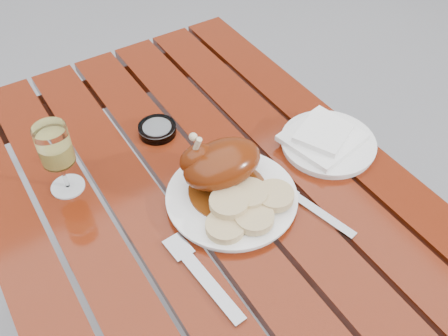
{
  "coord_description": "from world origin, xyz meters",
  "views": [
    {
      "loc": [
        -0.31,
        -0.56,
        1.51
      ],
      "look_at": [
        0.06,
        0.04,
        0.78
      ],
      "focal_mm": 40.0,
      "sensor_mm": 36.0,
      "label": 1
    }
  ],
  "objects_px": {
    "dinner_plate": "(232,198)",
    "side_plate": "(328,143)",
    "table": "(211,297)",
    "wine_glass": "(59,160)",
    "ashtray": "(157,130)"
  },
  "relations": [
    {
      "from": "dinner_plate",
      "to": "ashtray",
      "type": "relative_size",
      "value": 3.05
    },
    {
      "from": "wine_glass",
      "to": "ashtray",
      "type": "height_order",
      "value": "wine_glass"
    },
    {
      "from": "side_plate",
      "to": "wine_glass",
      "type": "bearing_deg",
      "value": 160.1
    },
    {
      "from": "dinner_plate",
      "to": "side_plate",
      "type": "relative_size",
      "value": 1.25
    },
    {
      "from": "wine_glass",
      "to": "side_plate",
      "type": "distance_m",
      "value": 0.56
    },
    {
      "from": "wine_glass",
      "to": "table",
      "type": "bearing_deg",
      "value": -40.01
    },
    {
      "from": "wine_glass",
      "to": "side_plate",
      "type": "xyz_separation_m",
      "value": [
        0.53,
        -0.19,
        -0.07
      ]
    },
    {
      "from": "table",
      "to": "wine_glass",
      "type": "xyz_separation_m",
      "value": [
        -0.22,
        0.19,
        0.46
      ]
    },
    {
      "from": "table",
      "to": "side_plate",
      "type": "xyz_separation_m",
      "value": [
        0.31,
        -0.01,
        0.38
      ]
    },
    {
      "from": "ashtray",
      "to": "wine_glass",
      "type": "bearing_deg",
      "value": -167.91
    },
    {
      "from": "dinner_plate",
      "to": "side_plate",
      "type": "height_order",
      "value": "same"
    },
    {
      "from": "table",
      "to": "ashtray",
      "type": "relative_size",
      "value": 14.07
    },
    {
      "from": "side_plate",
      "to": "ashtray",
      "type": "bearing_deg",
      "value": 141.08
    },
    {
      "from": "side_plate",
      "to": "ashtray",
      "type": "relative_size",
      "value": 2.45
    },
    {
      "from": "table",
      "to": "side_plate",
      "type": "relative_size",
      "value": 5.75
    }
  ]
}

